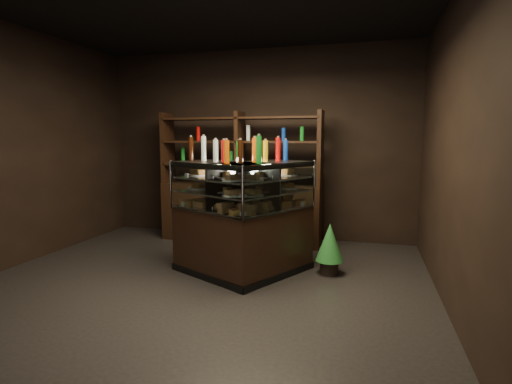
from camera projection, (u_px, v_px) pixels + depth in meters
ground at (194, 290)px, 4.26m from camera, size 5.00×5.00×0.00m
room_shell at (190, 104)px, 4.00m from camera, size 5.02×5.02×3.01m
display_case at (243, 237)px, 4.68m from camera, size 1.68×1.37×1.34m
food_display at (243, 190)px, 4.60m from camera, size 1.34×1.08×0.42m
bottles_top at (243, 150)px, 4.55m from camera, size 1.18×0.94×0.30m
potted_conifer at (330, 241)px, 4.70m from camera, size 0.33×0.33×0.70m
back_shelving at (240, 203)px, 6.17m from camera, size 2.50×0.44×2.00m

